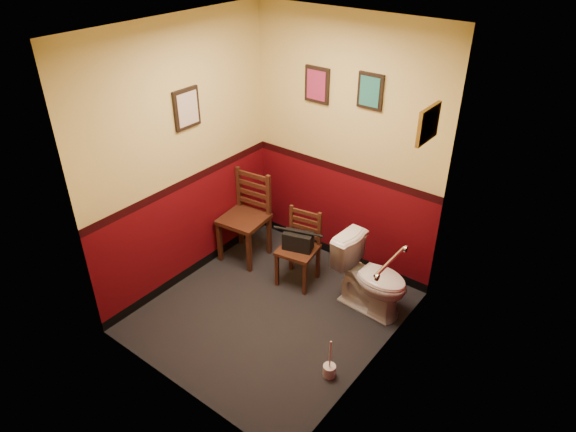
# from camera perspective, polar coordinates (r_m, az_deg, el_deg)

# --- Properties ---
(floor) EXTENTS (2.20, 2.40, 0.00)m
(floor) POSITION_cam_1_polar(r_m,az_deg,el_deg) (5.21, -1.70, -10.59)
(floor) COLOR black
(floor) RESTS_ON ground
(ceiling) EXTENTS (2.20, 2.40, 0.00)m
(ceiling) POSITION_cam_1_polar(r_m,az_deg,el_deg) (3.97, -2.34, 19.93)
(ceiling) COLOR silver
(ceiling) RESTS_ON ground
(wall_back) EXTENTS (2.20, 0.00, 2.70)m
(wall_back) POSITION_cam_1_polar(r_m,az_deg,el_deg) (5.31, 6.30, 7.46)
(wall_back) COLOR #4F060D
(wall_back) RESTS_ON ground
(wall_front) EXTENTS (2.20, 0.00, 2.70)m
(wall_front) POSITION_cam_1_polar(r_m,az_deg,el_deg) (3.73, -13.75, -4.56)
(wall_front) COLOR #4F060D
(wall_front) RESTS_ON ground
(wall_left) EXTENTS (0.00, 2.40, 2.70)m
(wall_left) POSITION_cam_1_polar(r_m,az_deg,el_deg) (5.13, -11.59, 6.08)
(wall_left) COLOR #4F060D
(wall_left) RESTS_ON ground
(wall_right) EXTENTS (0.00, 2.40, 2.70)m
(wall_right) POSITION_cam_1_polar(r_m,az_deg,el_deg) (3.92, 10.60, -2.19)
(wall_right) COLOR #4F060D
(wall_right) RESTS_ON ground
(grab_bar) EXTENTS (0.05, 0.56, 0.06)m
(grab_bar) POSITION_cam_1_polar(r_m,az_deg,el_deg) (4.34, 11.31, -5.02)
(grab_bar) COLOR silver
(grab_bar) RESTS_ON wall_right
(framed_print_back_a) EXTENTS (0.28, 0.04, 0.36)m
(framed_print_back_a) POSITION_cam_1_polar(r_m,az_deg,el_deg) (5.27, 3.24, 14.34)
(framed_print_back_a) COLOR black
(framed_print_back_a) RESTS_ON wall_back
(framed_print_back_b) EXTENTS (0.26, 0.04, 0.34)m
(framed_print_back_b) POSITION_cam_1_polar(r_m,az_deg,el_deg) (4.96, 9.13, 13.52)
(framed_print_back_b) COLOR black
(framed_print_back_b) RESTS_ON wall_back
(framed_print_left) EXTENTS (0.04, 0.30, 0.38)m
(framed_print_left) POSITION_cam_1_polar(r_m,az_deg,el_deg) (4.99, -11.18, 11.63)
(framed_print_left) COLOR black
(framed_print_left) RESTS_ON wall_left
(framed_print_right) EXTENTS (0.04, 0.34, 0.28)m
(framed_print_right) POSITION_cam_1_polar(r_m,az_deg,el_deg) (4.11, 15.31, 9.83)
(framed_print_right) COLOR olive
(framed_print_right) RESTS_ON wall_right
(toilet) EXTENTS (0.78, 0.47, 0.75)m
(toilet) POSITION_cam_1_polar(r_m,az_deg,el_deg) (5.10, 9.26, -6.76)
(toilet) COLOR white
(toilet) RESTS_ON floor
(toilet_brush) EXTENTS (0.11, 0.11, 0.40)m
(toilet_brush) POSITION_cam_1_polar(r_m,az_deg,el_deg) (4.61, 4.61, -16.67)
(toilet_brush) COLOR silver
(toilet_brush) RESTS_ON floor
(chair_left) EXTENTS (0.52, 0.52, 1.01)m
(chair_left) POSITION_cam_1_polar(r_m,az_deg,el_deg) (5.73, -4.69, -0.13)
(chair_left) COLOR #4B2516
(chair_left) RESTS_ON floor
(chair_right) EXTENTS (0.44, 0.44, 0.81)m
(chair_right) POSITION_cam_1_polar(r_m,az_deg,el_deg) (5.38, 1.28, -3.58)
(chair_right) COLOR #4B2516
(chair_right) RESTS_ON floor
(handbag) EXTENTS (0.34, 0.24, 0.22)m
(handbag) POSITION_cam_1_polar(r_m,az_deg,el_deg) (5.29, 1.12, -2.77)
(handbag) COLOR black
(handbag) RESTS_ON chair_right
(tp_stack) EXTENTS (0.23, 0.12, 0.20)m
(tp_stack) POSITION_cam_1_polar(r_m,az_deg,el_deg) (5.61, 7.73, -6.32)
(tp_stack) COLOR silver
(tp_stack) RESTS_ON floor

